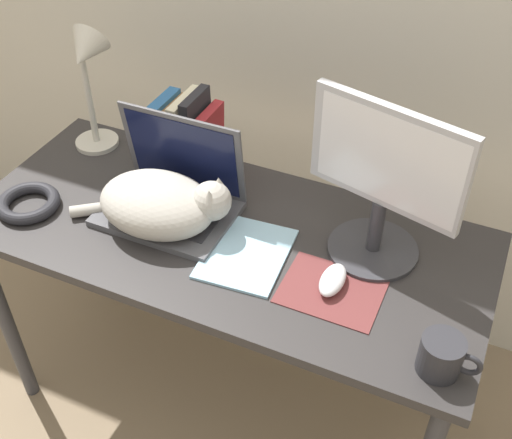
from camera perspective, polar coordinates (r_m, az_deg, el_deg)
desk at (r=1.72m, az=-2.68°, el=-3.25°), size 1.36×0.60×0.75m
laptop at (r=1.71m, az=-7.45°, el=2.19°), size 0.35×0.25×0.26m
cat at (r=1.65m, az=-8.37°, el=1.39°), size 0.43×0.24×0.15m
external_monitor at (r=1.49m, az=11.28°, el=3.32°), size 0.38×0.23×0.41m
mousepad at (r=1.52m, az=6.73°, el=-6.29°), size 0.23×0.18×0.00m
computer_mouse at (r=1.51m, az=6.83°, el=-5.36°), size 0.06×0.11×0.04m
book_row at (r=1.83m, az=-6.22°, el=7.41°), size 0.17×0.15×0.25m
desk_lamp at (r=1.86m, az=-14.79°, el=12.62°), size 0.17×0.17×0.40m
cable_coil at (r=1.83m, az=-19.58°, el=1.40°), size 0.17×0.17×0.03m
notepad at (r=1.59m, az=-0.88°, el=-3.05°), size 0.22×0.26×0.01m
mug at (r=1.39m, az=16.21°, el=-11.57°), size 0.13×0.09×0.09m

